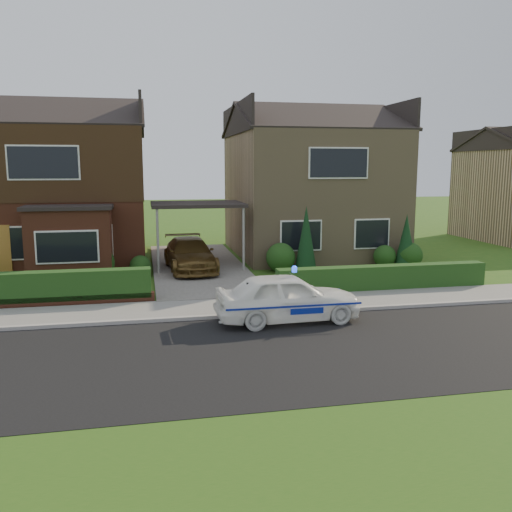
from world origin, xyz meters
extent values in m
plane|color=#285516|center=(0.00, 0.00, 0.00)|extent=(120.00, 120.00, 0.00)
cube|color=black|center=(0.00, 0.00, 0.00)|extent=(60.00, 6.00, 0.02)
cube|color=#9E9993|center=(0.00, 3.05, 0.06)|extent=(60.00, 0.16, 0.12)
cube|color=slate|center=(0.00, 4.10, 0.05)|extent=(60.00, 2.00, 0.10)
cube|color=#285516|center=(0.00, -5.00, 0.00)|extent=(60.00, 4.00, 0.01)
cube|color=#666059|center=(0.00, 11.00, 0.06)|extent=(3.80, 12.00, 0.12)
cube|color=brown|center=(-5.80, 14.00, 2.90)|extent=(7.20, 8.00, 5.80)
cube|color=white|center=(-7.38, 9.98, 1.40)|extent=(1.80, 0.08, 1.30)
cube|color=white|center=(-4.22, 9.98, 1.40)|extent=(1.60, 0.08, 1.30)
cube|color=white|center=(-5.80, 9.98, 4.40)|extent=(2.60, 0.08, 1.30)
cube|color=black|center=(-5.80, 14.00, 4.35)|extent=(7.26, 8.06, 2.90)
cube|color=brown|center=(-4.94, 9.30, 1.35)|extent=(3.00, 1.40, 2.70)
cube|color=black|center=(-4.94, 9.30, 2.77)|extent=(3.20, 1.60, 0.14)
cube|color=#99815E|center=(5.80, 14.00, 2.90)|extent=(7.20, 8.00, 5.80)
cube|color=white|center=(4.22, 9.98, 1.40)|extent=(1.80, 0.08, 1.30)
cube|color=white|center=(7.38, 9.98, 1.40)|extent=(1.60, 0.08, 1.30)
cube|color=white|center=(5.80, 9.98, 4.40)|extent=(2.60, 0.08, 1.30)
cube|color=black|center=(0.00, 11.00, 2.70)|extent=(3.80, 3.00, 0.14)
cylinder|color=gray|center=(-1.70, 9.60, 1.35)|extent=(0.10, 0.10, 2.70)
cylinder|color=gray|center=(1.70, 9.60, 1.35)|extent=(0.10, 0.10, 2.70)
cube|color=brown|center=(-5.80, 5.30, 0.18)|extent=(7.70, 0.25, 0.36)
cube|color=#123915|center=(-5.80, 5.45, 0.00)|extent=(7.50, 0.55, 0.90)
cube|color=#123915|center=(5.80, 5.35, 0.00)|extent=(7.50, 0.55, 0.80)
sphere|color=#123915|center=(-4.00, 9.30, 0.66)|extent=(1.32, 1.32, 1.32)
sphere|color=#123915|center=(-2.40, 9.60, 0.42)|extent=(0.84, 0.84, 0.84)
sphere|color=#123915|center=(3.20, 9.40, 0.60)|extent=(1.20, 1.20, 1.20)
sphere|color=#123915|center=(7.80, 9.50, 0.48)|extent=(0.96, 0.96, 0.96)
sphere|color=#123915|center=(8.80, 9.20, 0.54)|extent=(1.08, 1.08, 1.08)
cone|color=black|center=(4.20, 9.20, 1.30)|extent=(0.90, 0.90, 2.60)
cone|color=black|center=(8.60, 9.20, 1.10)|extent=(0.90, 0.90, 2.20)
imported|color=white|center=(1.61, 2.40, 0.68)|extent=(1.75, 4.04, 1.36)
sphere|color=#193FF2|center=(1.81, 2.40, 1.44)|extent=(0.17, 0.17, 0.17)
cube|color=navy|center=(1.61, 1.59, 0.63)|extent=(3.67, 0.02, 0.05)
cube|color=navy|center=(1.61, 3.21, 0.63)|extent=(3.67, 0.01, 0.05)
ellipsoid|color=black|center=(0.49, 2.30, 0.95)|extent=(0.22, 0.17, 0.21)
sphere|color=white|center=(0.51, 2.24, 0.94)|extent=(0.11, 0.11, 0.11)
sphere|color=black|center=(0.51, 2.28, 1.09)|extent=(0.13, 0.13, 0.13)
cone|color=black|center=(0.47, 2.29, 1.16)|extent=(0.04, 0.04, 0.05)
cone|color=black|center=(0.56, 2.29, 1.16)|extent=(0.04, 0.04, 0.05)
imported|color=brown|center=(-0.43, 10.01, 0.76)|extent=(2.06, 4.50, 1.28)
imported|color=gray|center=(-3.91, 9.00, 0.40)|extent=(0.44, 0.32, 0.79)
imported|color=gray|center=(-5.10, 6.42, 0.33)|extent=(0.47, 0.46, 0.66)
imported|color=gray|center=(-5.80, 7.09, 0.40)|extent=(0.62, 0.62, 0.81)
camera|label=1|loc=(-2.19, -11.66, 4.25)|focal=38.00mm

